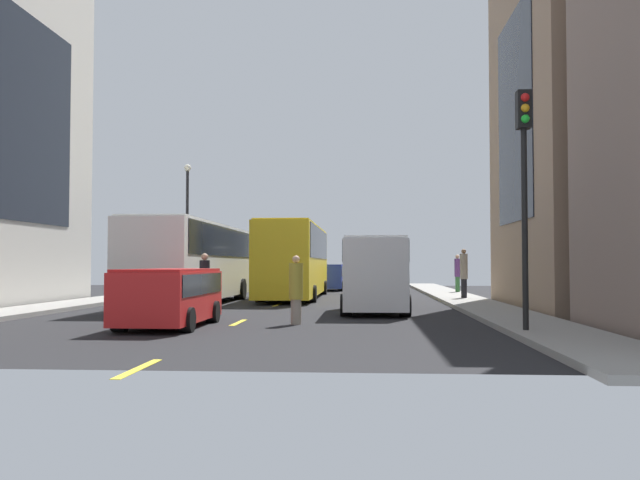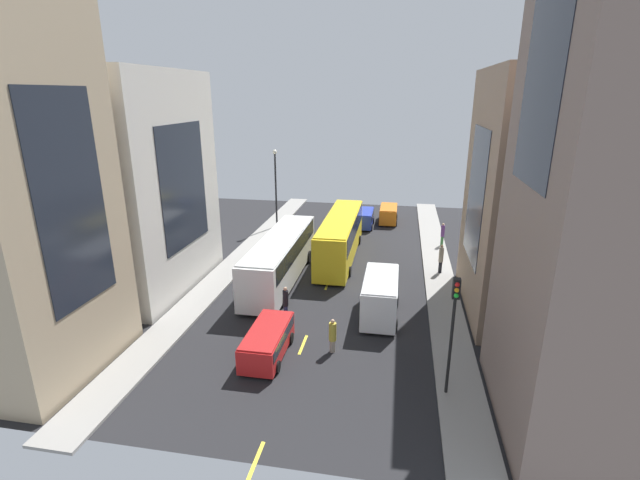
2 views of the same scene
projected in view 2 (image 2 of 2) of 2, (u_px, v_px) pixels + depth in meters
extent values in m
plane|color=black|center=(336.00, 264.00, 36.61)|extent=(42.29, 42.29, 0.00)
cube|color=gray|center=(241.00, 257.00, 37.94)|extent=(2.17, 44.00, 0.15)
cube|color=gray|center=(438.00, 269.00, 35.23)|extent=(2.17, 44.00, 0.15)
cube|color=yellow|center=(256.00, 461.00, 16.96)|extent=(0.16, 2.00, 0.01)
cube|color=yellow|center=(303.00, 345.00, 24.82)|extent=(0.16, 2.00, 0.01)
cube|color=yellow|center=(328.00, 284.00, 32.68)|extent=(0.16, 2.00, 0.01)
cube|color=yellow|center=(343.00, 247.00, 40.54)|extent=(0.16, 2.00, 0.01)
cube|color=yellow|center=(353.00, 222.00, 48.40)|extent=(0.16, 2.00, 0.01)
cube|color=yellow|center=(360.00, 204.00, 56.26)|extent=(0.16, 2.00, 0.01)
cube|color=beige|center=(120.00, 184.00, 30.68)|extent=(9.37, 11.14, 14.68)
cube|color=#1E232D|center=(120.00, 184.00, 30.68)|extent=(9.47, 6.13, 8.08)
cube|color=#937760|center=(547.00, 198.00, 26.55)|extent=(8.09, 10.14, 14.63)
cube|color=#1E232D|center=(547.00, 198.00, 26.55)|extent=(8.18, 5.58, 8.05)
cube|color=silver|center=(281.00, 257.00, 32.91)|extent=(2.55, 12.64, 3.00)
cube|color=black|center=(280.00, 246.00, 32.65)|extent=(2.60, 11.63, 1.20)
cube|color=beige|center=(280.00, 237.00, 32.43)|extent=(2.45, 12.13, 0.08)
cylinder|color=black|center=(280.00, 255.00, 37.17)|extent=(0.46, 1.00, 1.00)
cylinder|color=black|center=(307.00, 257.00, 36.77)|extent=(0.46, 1.00, 1.00)
cylinder|color=black|center=(249.00, 295.00, 29.84)|extent=(0.46, 1.00, 1.00)
cylinder|color=black|center=(283.00, 297.00, 29.44)|extent=(0.46, 1.00, 1.00)
cube|color=yellow|center=(340.00, 237.00, 37.45)|extent=(2.45, 12.65, 3.30)
cube|color=black|center=(341.00, 227.00, 37.19)|extent=(2.50, 11.64, 1.48)
cube|color=gold|center=(341.00, 217.00, 36.93)|extent=(2.35, 12.14, 0.08)
cylinder|color=black|center=(334.00, 238.00, 41.77)|extent=(0.44, 0.76, 0.76)
cylinder|color=black|center=(358.00, 240.00, 41.39)|extent=(0.44, 0.76, 0.76)
cylinder|color=black|center=(319.00, 269.00, 34.43)|extent=(0.44, 0.76, 0.76)
cylinder|color=black|center=(348.00, 271.00, 34.05)|extent=(0.44, 0.76, 0.76)
cube|color=white|center=(380.00, 296.00, 27.62)|extent=(2.05, 5.23, 2.30)
cube|color=black|center=(381.00, 285.00, 27.39)|extent=(2.09, 4.81, 0.69)
cube|color=silver|center=(381.00, 278.00, 27.25)|extent=(1.97, 5.02, 0.08)
cylinder|color=black|center=(366.00, 298.00, 29.60)|extent=(0.37, 0.72, 0.72)
cylinder|color=black|center=(395.00, 301.00, 29.29)|extent=(0.37, 0.72, 0.72)
cylinder|color=black|center=(362.00, 322.00, 26.57)|extent=(0.37, 0.72, 0.72)
cylinder|color=black|center=(394.00, 325.00, 26.25)|extent=(0.37, 0.72, 0.72)
cube|color=#2338AD|center=(363.00, 218.00, 46.64)|extent=(1.88, 4.14, 1.42)
cube|color=black|center=(364.00, 215.00, 46.53)|extent=(1.92, 3.81, 0.60)
cube|color=navy|center=(364.00, 211.00, 46.41)|extent=(1.80, 3.98, 0.08)
cylinder|color=black|center=(356.00, 220.00, 48.17)|extent=(0.34, 0.62, 0.62)
cylinder|color=black|center=(372.00, 221.00, 47.88)|extent=(0.34, 0.62, 0.62)
cylinder|color=black|center=(354.00, 227.00, 45.76)|extent=(0.34, 0.62, 0.62)
cylinder|color=black|center=(371.00, 227.00, 45.47)|extent=(0.34, 0.62, 0.62)
cube|color=orange|center=(388.00, 214.00, 48.17)|extent=(1.76, 4.17, 1.47)
cube|color=black|center=(388.00, 211.00, 48.06)|extent=(1.79, 3.84, 0.62)
cube|color=#BE6115|center=(389.00, 207.00, 47.93)|extent=(1.69, 4.01, 0.08)
cylinder|color=black|center=(381.00, 216.00, 49.71)|extent=(0.32, 0.62, 0.62)
cylinder|color=black|center=(396.00, 217.00, 49.43)|extent=(0.32, 0.62, 0.62)
cylinder|color=black|center=(380.00, 222.00, 47.28)|extent=(0.32, 0.62, 0.62)
cylinder|color=black|center=(395.00, 223.00, 47.01)|extent=(0.32, 0.62, 0.62)
cube|color=red|center=(267.00, 341.00, 23.58)|extent=(1.83, 4.51, 1.31)
cube|color=black|center=(267.00, 336.00, 23.48)|extent=(1.86, 4.15, 0.55)
cube|color=#A91A1A|center=(267.00, 330.00, 23.36)|extent=(1.75, 4.33, 0.08)
cylinder|color=black|center=(260.00, 335.00, 25.19)|extent=(0.33, 0.62, 0.62)
cylinder|color=black|center=(290.00, 338.00, 24.90)|extent=(0.33, 0.62, 0.62)
cylinder|color=black|center=(244.00, 363.00, 22.57)|extent=(0.33, 0.62, 0.62)
cylinder|color=black|center=(276.00, 367.00, 22.29)|extent=(0.33, 0.62, 0.62)
cylinder|color=black|center=(440.00, 267.00, 34.33)|extent=(0.26, 0.26, 0.86)
cylinder|color=gray|center=(441.00, 255.00, 34.02)|extent=(0.35, 0.35, 1.16)
sphere|color=#8C6647|center=(442.00, 246.00, 33.80)|extent=(0.22, 0.22, 0.22)
cylinder|color=navy|center=(286.00, 312.00, 27.72)|extent=(0.26, 0.26, 0.80)
cylinder|color=black|center=(285.00, 298.00, 27.44)|extent=(0.34, 0.34, 1.01)
sphere|color=tan|center=(285.00, 289.00, 27.25)|extent=(0.23, 0.23, 0.23)
cylinder|color=#336B38|center=(442.00, 241.00, 40.48)|extent=(0.25, 0.25, 0.84)
cylinder|color=#593372|center=(443.00, 231.00, 40.20)|extent=(0.33, 0.33, 1.01)
sphere|color=tan|center=(443.00, 224.00, 40.01)|extent=(0.22, 0.22, 0.22)
cylinder|color=gray|center=(332.00, 346.00, 24.05)|extent=(0.30, 0.30, 0.70)
cylinder|color=gold|center=(333.00, 332.00, 23.78)|extent=(0.40, 0.40, 1.01)
sphere|color=tan|center=(333.00, 321.00, 23.59)|extent=(0.21, 0.21, 0.21)
cylinder|color=black|center=(450.00, 347.00, 19.93)|extent=(0.14, 0.14, 4.73)
cube|color=black|center=(456.00, 288.00, 19.06)|extent=(0.32, 0.32, 0.90)
sphere|color=red|center=(457.00, 285.00, 18.81)|extent=(0.20, 0.20, 0.20)
sphere|color=orange|center=(457.00, 290.00, 18.89)|extent=(0.20, 0.20, 0.20)
sphere|color=green|center=(456.00, 296.00, 18.97)|extent=(0.20, 0.20, 0.20)
cylinder|color=black|center=(276.00, 191.00, 45.28)|extent=(0.18, 0.18, 7.41)
sphere|color=silver|center=(275.00, 152.00, 44.08)|extent=(0.44, 0.44, 0.44)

